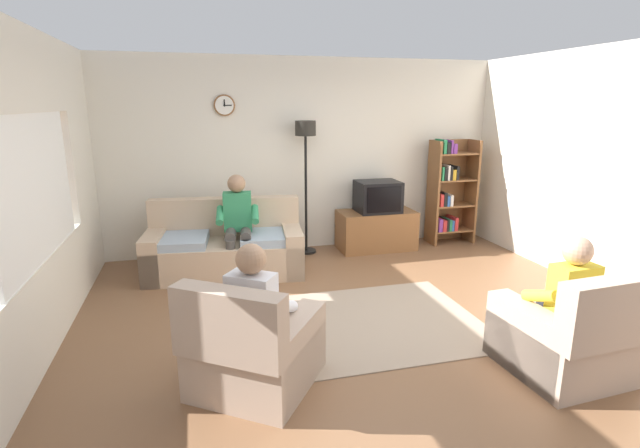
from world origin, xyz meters
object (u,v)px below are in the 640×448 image
at_px(person_on_couch, 238,220).
at_px(tv_stand, 376,230).
at_px(floor_lamp, 306,151).
at_px(couch, 225,248).
at_px(tv, 378,196).
at_px(armchair_near_bookshelf, 566,339).
at_px(bookshelf, 449,191).
at_px(person_in_right_armchair, 562,297).
at_px(armchair_near_window, 254,351).
at_px(person_in_left_armchair, 258,307).

bearing_deg(person_on_couch, tv_stand, 15.78).
height_order(tv_stand, floor_lamp, floor_lamp).
bearing_deg(couch, tv, 11.36).
relative_size(tv_stand, armchair_near_bookshelf, 1.18).
xyz_separation_m(tv, bookshelf, (1.18, 0.09, 0.01)).
bearing_deg(armchair_near_bookshelf, tv_stand, 93.61).
distance_m(tv, floor_lamp, 1.23).
distance_m(tv, person_in_right_armchair, 3.39).
xyz_separation_m(tv_stand, armchair_near_window, (-2.16, -3.07, 0.01)).
xyz_separation_m(tv, person_on_couch, (-2.04, -0.55, -0.09)).
relative_size(tv, floor_lamp, 0.32).
height_order(tv_stand, bookshelf, bookshelf).
relative_size(tv_stand, floor_lamp, 0.59).
bearing_deg(bookshelf, person_in_right_armchair, -105.50).
bearing_deg(tv, bookshelf, 4.54).
relative_size(floor_lamp, person_in_left_armchair, 1.65).
xyz_separation_m(armchair_near_window, person_in_right_armchair, (2.38, -0.34, 0.32)).
height_order(floor_lamp, person_in_right_armchair, floor_lamp).
height_order(bookshelf, person_in_left_armchair, bookshelf).
height_order(tv, bookshelf, bookshelf).
relative_size(tv_stand, bookshelf, 0.70).
bearing_deg(armchair_near_bookshelf, person_on_couch, 127.73).
xyz_separation_m(couch, armchair_near_window, (0.03, -2.60, -0.02)).
bearing_deg(floor_lamp, tv_stand, -5.52).
height_order(tv_stand, armchair_near_window, armchair_near_window).
relative_size(floor_lamp, armchair_near_bookshelf, 1.99).
relative_size(couch, person_in_left_armchair, 1.77).
xyz_separation_m(armchair_near_bookshelf, person_on_couch, (-2.26, 2.92, 0.41)).
relative_size(couch, floor_lamp, 1.07).
xyz_separation_m(armchair_near_bookshelf, person_in_right_armchair, (-0.01, 0.09, 0.32)).
height_order(couch, person_in_right_armchair, person_in_right_armchair).
xyz_separation_m(tv_stand, person_on_couch, (-2.04, -0.58, 0.42)).
xyz_separation_m(armchair_near_bookshelf, person_in_left_armchair, (-2.33, 0.50, 0.32)).
xyz_separation_m(couch, person_in_right_armchair, (2.41, -2.94, 0.29)).
bearing_deg(bookshelf, floor_lamp, 179.22).
bearing_deg(armchair_near_window, person_in_right_armchair, -8.08).
bearing_deg(tv, person_in_right_armchair, -86.36).
relative_size(couch, person_on_couch, 1.60).
bearing_deg(bookshelf, armchair_near_bookshelf, -105.04).
bearing_deg(tv_stand, couch, -168.03).
height_order(couch, armchair_near_bookshelf, same).
height_order(couch, floor_lamp, floor_lamp).
relative_size(floor_lamp, person_in_right_armchair, 1.65).
height_order(bookshelf, person_on_couch, bookshelf).
height_order(couch, person_in_left_armchair, person_in_left_armchair).
xyz_separation_m(armchair_near_window, person_in_left_armchair, (0.05, 0.07, 0.32)).
distance_m(tv_stand, floor_lamp, 1.56).
relative_size(bookshelf, person_in_left_armchair, 1.40).
distance_m(armchair_near_window, person_in_left_armchair, 0.33).
bearing_deg(person_in_right_armchair, person_on_couch, 128.52).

